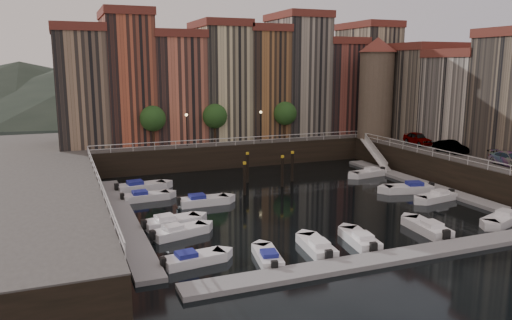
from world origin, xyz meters
name	(u,v)px	position (x,y,z in m)	size (l,w,h in m)	color
ground	(288,198)	(0.00, 0.00, 0.00)	(200.00, 200.00, 0.00)	black
quay_far	(213,145)	(0.00, 26.00, 1.50)	(80.00, 20.00, 3.00)	black
dock_left	(123,218)	(-16.20, -1.00, 0.17)	(2.00, 28.00, 0.35)	gray
dock_right	(426,185)	(16.20, -1.00, 0.17)	(2.00, 28.00, 0.35)	gray
dock_near	(394,257)	(0.00, -17.00, 0.17)	(30.00, 2.00, 0.35)	gray
mountains	(137,82)	(1.72, 110.00, 7.92)	(145.00, 100.00, 18.00)	#2D382D
far_terrace	(239,80)	(3.31, 23.50, 10.95)	(48.70, 10.30, 17.50)	#91755C
right_terrace	(472,94)	(26.50, 3.80, 9.56)	(9.30, 24.30, 14.00)	#7B6F5D
corner_tower	(376,87)	(20.00, 14.50, 10.19)	(5.20, 5.20, 13.80)	#6B5B4C
promenade_trees	(220,116)	(-1.33, 18.20, 6.58)	(21.20, 3.20, 5.20)	black
street_lamps	(225,122)	(-1.00, 17.20, 5.90)	(10.36, 0.36, 4.18)	black
railings	(269,153)	(0.00, 4.88, 3.79)	(36.08, 34.04, 0.52)	white
gangway	(375,153)	(17.10, 10.00, 1.92)	(2.78, 8.32, 3.73)	white
mooring_pilings	(267,171)	(0.05, 5.58, 1.65)	(7.59, 5.47, 3.78)	black
boat_left_0	(193,259)	(-13.07, -12.72, 0.34)	(4.51, 2.12, 1.01)	white
boat_left_1	(178,232)	(-12.72, -6.91, 0.36)	(4.77, 2.80, 1.07)	white
boat_left_2	(171,222)	(-12.78, -4.34, 0.38)	(5.02, 2.56, 1.12)	white
boat_left_3	(145,197)	(-13.43, 4.66, 0.36)	(4.73, 1.93, 1.08)	white
boat_left_4	(140,187)	(-13.25, 8.70, 0.41)	(5.37, 2.40, 1.21)	white
boat_right_0	(503,219)	(13.46, -13.81, 0.37)	(4.93, 3.14, 1.11)	white
boat_right_1	(437,197)	(13.25, -6.05, 0.36)	(4.74, 2.33, 1.06)	white
boat_right_2	(409,188)	(12.88, -2.40, 0.40)	(5.35, 3.00, 1.20)	white
boat_right_3	(369,173)	(13.34, 5.69, 0.36)	(4.81, 2.28, 1.08)	white
boat_near_0	(268,257)	(-8.21, -14.13, 0.32)	(2.12, 4.18, 0.94)	white
boat_near_1	(317,247)	(-4.20, -13.72, 0.35)	(2.15, 4.66, 1.05)	white
boat_near_2	(360,239)	(-0.50, -13.60, 0.36)	(2.29, 4.73, 1.06)	white
boat_near_3	(428,228)	(5.97, -13.35, 0.38)	(2.14, 4.95, 1.12)	white
car_a	(418,139)	(21.67, 7.27, 3.80)	(1.88, 4.67, 1.59)	gray
car_b	(451,148)	(21.23, 1.02, 3.71)	(1.50, 4.31, 1.42)	gray
car_c	(510,160)	(21.28, -7.20, 3.69)	(1.93, 4.74, 1.38)	gray
boat_extra_994	(202,201)	(-8.59, 1.00, 0.38)	(4.94, 1.83, 1.13)	white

